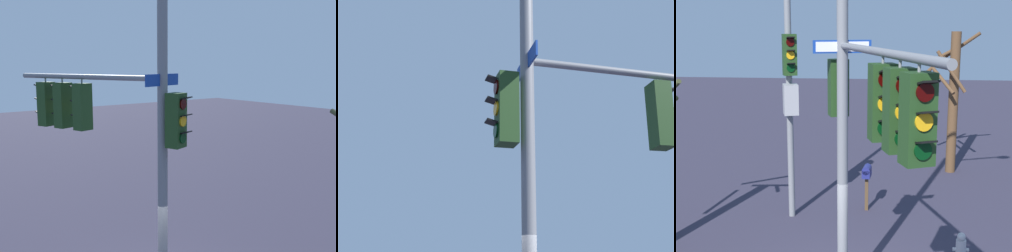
{
  "view_description": "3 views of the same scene",
  "coord_description": "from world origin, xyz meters",
  "views": [
    {
      "loc": [
        4.67,
        6.83,
        5.47
      ],
      "look_at": [
        -0.54,
        -0.19,
        4.09
      ],
      "focal_mm": 42.58,
      "sensor_mm": 36.0,
      "label": 1
    },
    {
      "loc": [
        -7.29,
        -0.06,
        1.89
      ],
      "look_at": [
        -0.16,
        0.6,
        4.08
      ],
      "focal_mm": 54.14,
      "sensor_mm": 36.0,
      "label": 2
    },
    {
      "loc": [
        0.85,
        -8.55,
        5.56
      ],
      "look_at": [
        -0.01,
        0.2,
        3.67
      ],
      "focal_mm": 51.06,
      "sensor_mm": 36.0,
      "label": 3
    }
  ],
  "objects": [
    {
      "name": "main_signal_pole_assembly",
      "position": [
        0.48,
        -0.72,
        4.85
      ],
      "size": [
        3.46,
        5.3,
        9.23
      ],
      "rotation": [
        0.0,
        0.0,
        5.07
      ],
      "color": "slate",
      "rests_on": "ground"
    }
  ]
}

